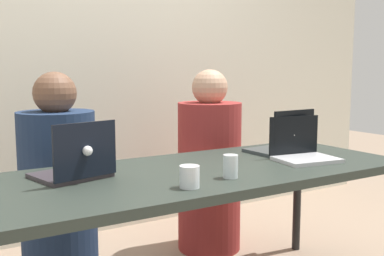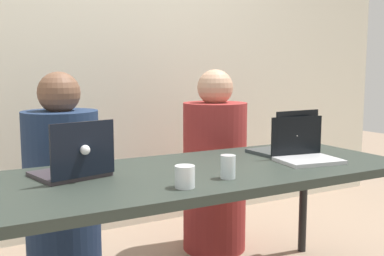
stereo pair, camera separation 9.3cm
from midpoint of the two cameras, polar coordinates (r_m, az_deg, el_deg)
The scene contains 9 objects.
back_wall at distance 3.26m, azimuth -10.15°, elevation 9.18°, with size 5.19×0.10×2.53m, color silver.
desk at distance 2.07m, azimuth 2.35°, elevation -6.68°, with size 2.00×0.79×0.71m.
person_on_left at distance 2.53m, azimuth -15.10°, elevation -7.66°, with size 0.40×0.40×1.15m.
person_on_right at distance 2.89m, azimuth 3.82°, elevation -5.42°, with size 0.48×0.48×1.16m.
laptop_front_right at distance 2.31m, azimuth 15.21°, elevation -2.89°, with size 0.32×0.27×0.21m.
laptop_back_left at distance 1.94m, azimuth -13.38°, elevation -4.63°, with size 0.33×0.31×0.24m.
laptop_back_right at distance 2.46m, azimuth 12.90°, elevation -2.09°, with size 0.30×0.29×0.24m.
water_glass_center at distance 1.89m, azimuth 6.01°, elevation -5.11°, with size 0.06×0.06×0.10m.
water_glass_left at distance 1.73m, azimuth 0.64°, elevation -6.38°, with size 0.08×0.08×0.09m.
Camera 2 is at (-0.99, -1.75, 1.15)m, focal length 42.00 mm.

